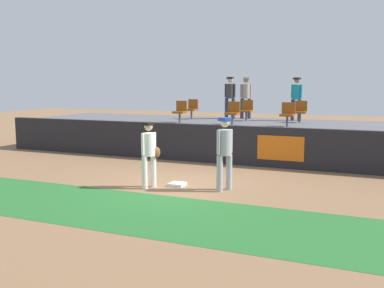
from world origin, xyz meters
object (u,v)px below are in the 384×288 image
Objects in this scene: seat_front_center at (233,112)px; seat_back_left at (192,108)px; first_base at (177,184)px; seat_back_center at (247,109)px; seat_front_right at (288,113)px; spectator_casual at (296,96)px; seat_back_right at (300,110)px; player_fielder_home at (149,150)px; seat_front_left at (180,110)px; player_runner_visitor at (225,149)px; spectator_capped at (230,95)px; spectator_hooded at (246,95)px.

seat_back_left is (-2.41, 1.80, -0.00)m from seat_front_center.
seat_back_left is at bearing 110.02° from first_base.
seat_back_left reaches higher than first_base.
seat_back_center is (0.01, 1.80, -0.00)m from seat_front_center.
seat_front_right is (1.92, 5.07, 1.66)m from first_base.
spectator_casual is at bearing 55.53° from seat_front_center.
seat_back_right is at bearing 73.31° from first_base.
seat_front_left is (-1.66, 5.56, 0.70)m from player_fielder_home.
seat_front_left is at bearing -157.23° from seat_back_right.
player_runner_visitor is (1.33, -0.02, 1.04)m from first_base.
player_runner_visitor is 7.06m from seat_back_center.
spectator_casual is (2.31, 8.24, 1.24)m from player_fielder_home.
seat_back_right is at bearing 0.01° from seat_back_center.
first_base is at bearing -110.72° from seat_front_right.
seat_back_center is 2.80m from seat_front_left.
seat_back_center is 2.69m from seat_front_right.
player_runner_visitor is at bearing -96.07° from seat_back_right.
player_runner_visitor is at bearing -78.43° from seat_back_center.
player_runner_visitor is 1.06× the size of spectator_casual.
spectator_capped is (-2.97, 2.54, 0.56)m from seat_front_right.
player_runner_visitor is at bearing 106.04° from spectator_casual.
seat_front_left is 0.47× the size of spectator_capped.
spectator_hooded reaches higher than seat_front_right.
spectator_casual is at bearing 109.69° from seat_back_right.
spectator_capped reaches higher than spectator_hooded.
spectator_hooded is (-2.38, 2.94, 0.55)m from seat_front_right.
seat_back_left is (-2.50, 6.87, 1.65)m from first_base.
spectator_hooded reaches higher than player_runner_visitor.
seat_back_center reaches higher than player_fielder_home.
player_fielder_home is at bearing 71.80° from spectator_hooded.
seat_back_center is 0.47× the size of spectator_capped.
spectator_hooded is at bearing 97.07° from seat_front_center.
first_base is at bearing -69.98° from seat_back_left.
spectator_capped is at bearing 97.85° from first_base.
seat_front_right is at bearing 69.28° from first_base.
spectator_hooded is (-1.79, 8.03, 1.17)m from player_runner_visitor.
seat_front_right is at bearing -159.87° from player_runner_visitor.
seat_front_center is at bearing 74.64° from spectator_casual.
seat_back_right is at bearing 179.92° from player_fielder_home.
seat_back_left is 1.00× the size of seat_front_left.
spectator_hooded is 0.71m from spectator_capped.
seat_back_left is 4.56m from seat_back_right.
first_base is 0.23× the size of spectator_hooded.
spectator_capped is at bearing 22.05° from spectator_casual.
seat_back_right is at bearing 85.52° from seat_front_right.
spectator_capped reaches higher than seat_front_center.
seat_back_right is 0.47× the size of spectator_capped.
seat_front_left is 0.48× the size of spectator_casual.
player_runner_visitor is 2.21× the size of seat_front_left.
seat_front_right reaches higher than player_runner_visitor.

